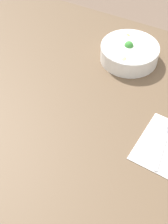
% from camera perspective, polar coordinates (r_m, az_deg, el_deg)
% --- Properties ---
extents(ground_plane, '(8.00, 8.00, 0.00)m').
position_cam_1_polar(ground_plane, '(1.61, -4.16, -15.83)').
color(ground_plane, brown).
extents(dining_table, '(1.22, 1.10, 0.73)m').
position_cam_1_polar(dining_table, '(1.07, -6.03, -1.09)').
color(dining_table, brown).
rests_on(dining_table, ground_plane).
extents(bowl, '(0.21, 0.21, 0.08)m').
position_cam_1_polar(bowl, '(1.14, 8.30, 10.85)').
color(bowl, white).
rests_on(bowl, dining_table).
extents(fork, '(0.03, 0.19, 0.00)m').
position_cam_1_polar(fork, '(0.91, 14.36, -5.87)').
color(fork, silver).
rests_on(fork, napkin).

